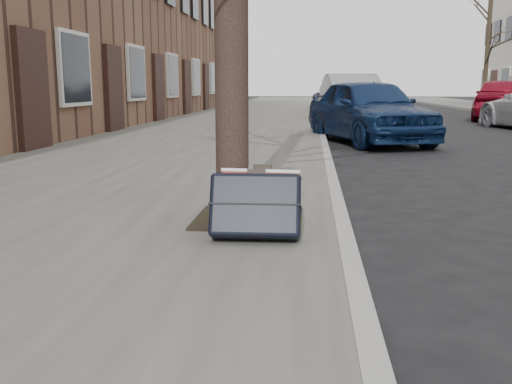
# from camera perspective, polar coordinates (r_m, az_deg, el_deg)

# --- Properties ---
(near_sidewalk) EXTENTS (5.00, 70.00, 0.12)m
(near_sidewalk) POSITION_cam_1_polar(r_m,az_deg,el_deg) (18.41, -1.37, 7.14)
(near_sidewalk) COLOR slate
(near_sidewalk) RESTS_ON ground
(house_near) EXTENTS (6.80, 40.00, 7.00)m
(house_near) POSITION_cam_1_polar(r_m,az_deg,el_deg) (21.01, -17.97, 16.47)
(house_near) COLOR brown
(house_near) RESTS_ON ground
(dirt_patch) EXTENTS (0.85, 0.85, 0.02)m
(dirt_patch) POSITION_cam_1_polar(r_m,az_deg,el_deg) (4.60, -0.74, -2.63)
(dirt_patch) COLOR black
(dirt_patch) RESTS_ON near_sidewalk
(suitcase_red) EXTENTS (0.60, 0.37, 0.44)m
(suitcase_red) POSITION_cam_1_polar(r_m,az_deg,el_deg) (4.26, 0.41, -0.76)
(suitcase_red) COLOR maroon
(suitcase_red) RESTS_ON near_sidewalk
(suitcase_navy) EXTENTS (0.63, 0.38, 0.49)m
(suitcase_navy) POSITION_cam_1_polar(r_m,az_deg,el_deg) (3.93, -0.05, -1.38)
(suitcase_navy) COLOR black
(suitcase_navy) RESTS_ON near_sidewalk
(car_near_front) EXTENTS (2.75, 4.26, 1.35)m
(car_near_front) POSITION_cam_1_polar(r_m,az_deg,el_deg) (12.10, 11.20, 8.03)
(car_near_front) COLOR #0E2045
(car_near_front) RESTS_ON ground
(car_near_mid) EXTENTS (2.16, 4.91, 1.57)m
(car_near_mid) POSITION_cam_1_polar(r_m,az_deg,el_deg) (19.71, 9.56, 9.33)
(car_near_mid) COLOR #96989D
(car_near_mid) RESTS_ON ground
(car_near_back) EXTENTS (2.53, 4.76, 1.27)m
(car_near_back) POSITION_cam_1_polar(r_m,az_deg,el_deg) (26.91, 8.24, 9.37)
(car_near_back) COLOR #3A3B3F
(car_near_back) RESTS_ON ground
(car_far_back) EXTENTS (2.99, 4.56, 1.44)m
(car_far_back) POSITION_cam_1_polar(r_m,az_deg,el_deg) (21.28, 23.34, 8.54)
(car_far_back) COLOR maroon
(car_far_back) RESTS_ON ground
(tree_far_c) EXTENTS (0.22, 0.22, 5.40)m
(tree_far_c) POSITION_cam_1_polar(r_m,az_deg,el_deg) (31.48, 22.11, 12.86)
(tree_far_c) COLOR black
(tree_far_c) RESTS_ON far_sidewalk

